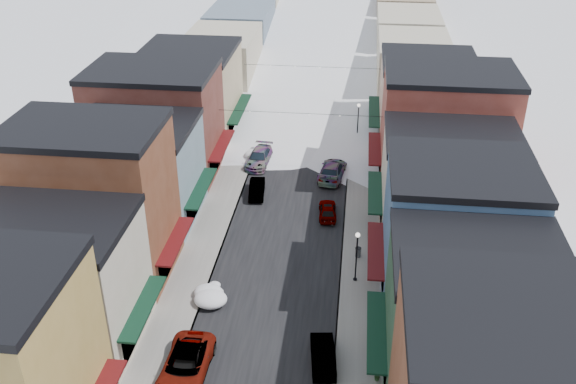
% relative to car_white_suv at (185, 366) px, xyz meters
% --- Properties ---
extents(road, '(10.00, 160.00, 0.01)m').
position_rel_car_white_suv_xyz_m(road, '(4.30, 50.05, -0.85)').
color(road, black).
rests_on(road, ground).
extents(sidewalk_left, '(3.20, 160.00, 0.15)m').
position_rel_car_white_suv_xyz_m(sidewalk_left, '(-2.30, 50.05, -0.78)').
color(sidewalk_left, gray).
rests_on(sidewalk_left, ground).
extents(sidewalk_right, '(3.20, 160.00, 0.15)m').
position_rel_car_white_suv_xyz_m(sidewalk_right, '(10.90, 50.05, -0.78)').
color(sidewalk_right, gray).
rests_on(sidewalk_right, ground).
extents(curb_left, '(0.10, 160.00, 0.15)m').
position_rel_car_white_suv_xyz_m(curb_left, '(-0.75, 50.05, -0.78)').
color(curb_left, slate).
rests_on(curb_left, ground).
extents(curb_right, '(0.10, 160.00, 0.15)m').
position_rel_car_white_suv_xyz_m(curb_right, '(9.35, 50.05, -0.78)').
color(curb_right, slate).
rests_on(curb_right, ground).
extents(bldg_l_cream, '(11.30, 8.20, 9.50)m').
position_rel_car_white_suv_xyz_m(bldg_l_cream, '(-8.89, 2.55, 3.91)').
color(bldg_l_cream, beige).
rests_on(bldg_l_cream, ground).
extents(bldg_l_brick_near, '(12.30, 8.20, 12.50)m').
position_rel_car_white_suv_xyz_m(bldg_l_brick_near, '(-9.39, 10.55, 5.41)').
color(bldg_l_brick_near, brown).
rests_on(bldg_l_brick_near, ground).
extents(bldg_l_grayblue, '(11.30, 9.20, 9.00)m').
position_rel_car_white_suv_xyz_m(bldg_l_grayblue, '(-8.89, 19.05, 3.66)').
color(bldg_l_grayblue, '#76919D').
rests_on(bldg_l_grayblue, ground).
extents(bldg_l_brick_far, '(13.30, 9.20, 11.00)m').
position_rel_car_white_suv_xyz_m(bldg_l_brick_far, '(-9.89, 28.05, 4.66)').
color(bldg_l_brick_far, maroon).
rests_on(bldg_l_brick_far, ground).
extents(bldg_l_tan, '(11.30, 11.20, 10.00)m').
position_rel_car_white_suv_xyz_m(bldg_l_tan, '(-8.89, 38.05, 4.16)').
color(bldg_l_tan, tan).
rests_on(bldg_l_tan, ground).
extents(bldg_r_green, '(11.30, 9.20, 9.50)m').
position_rel_car_white_suv_xyz_m(bldg_r_green, '(17.49, 2.05, 3.91)').
color(bldg_r_green, '#22482F').
rests_on(bldg_r_green, ground).
extents(bldg_r_blue, '(11.30, 9.20, 10.50)m').
position_rel_car_white_suv_xyz_m(bldg_r_blue, '(17.49, 11.05, 4.41)').
color(bldg_r_blue, '#3B5D85').
rests_on(bldg_r_blue, ground).
extents(bldg_r_cream, '(12.30, 9.20, 9.00)m').
position_rel_car_white_suv_xyz_m(bldg_r_cream, '(17.99, 20.05, 3.66)').
color(bldg_r_cream, beige).
rests_on(bldg_r_cream, ground).
extents(bldg_r_brick_far, '(13.30, 9.20, 11.50)m').
position_rel_car_white_suv_xyz_m(bldg_r_brick_far, '(18.49, 29.05, 4.91)').
color(bldg_r_brick_far, maroon).
rests_on(bldg_r_brick_far, ground).
extents(bldg_r_tan, '(11.30, 11.20, 9.50)m').
position_rel_car_white_suv_xyz_m(bldg_r_tan, '(17.49, 39.05, 3.91)').
color(bldg_r_tan, tan).
rests_on(bldg_r_tan, ground).
extents(distant_blocks, '(34.00, 55.00, 8.00)m').
position_rel_car_white_suv_xyz_m(distant_blocks, '(4.30, 73.05, 3.15)').
color(distant_blocks, gray).
rests_on(distant_blocks, ground).
extents(overhead_cables, '(16.40, 15.04, 0.04)m').
position_rel_car_white_suv_xyz_m(overhead_cables, '(4.30, 37.55, 5.35)').
color(overhead_cables, black).
rests_on(overhead_cables, ground).
extents(car_white_suv, '(2.92, 6.17, 1.70)m').
position_rel_car_white_suv_xyz_m(car_white_suv, '(0.00, 0.00, 0.00)').
color(car_white_suv, silver).
rests_on(car_white_suv, ground).
extents(car_silver_sedan, '(2.38, 5.13, 1.70)m').
position_rel_car_white_suv_xyz_m(car_silver_sedan, '(0.00, 0.41, -0.00)').
color(car_silver_sedan, '#929599').
rests_on(car_silver_sedan, ground).
extents(car_dark_hatch, '(1.80, 4.15, 1.33)m').
position_rel_car_white_suv_xyz_m(car_dark_hatch, '(0.80, 24.05, -0.19)').
color(car_dark_hatch, black).
rests_on(car_dark_hatch, ground).
extents(car_silver_wagon, '(2.59, 5.51, 1.55)m').
position_rel_car_white_suv_xyz_m(car_silver_wagon, '(0.00, 30.67, -0.07)').
color(car_silver_wagon, '#95969C').
rests_on(car_silver_wagon, ground).
extents(car_green_sedan, '(2.05, 4.52, 1.44)m').
position_rel_car_white_suv_xyz_m(car_green_sedan, '(8.60, 2.16, -0.13)').
color(car_green_sedan, black).
rests_on(car_green_sedan, ground).
extents(car_gray_suv, '(1.86, 4.00, 1.33)m').
position_rel_car_white_suv_xyz_m(car_gray_suv, '(7.80, 20.82, -0.19)').
color(car_gray_suv, gray).
rests_on(car_gray_suv, ground).
extents(car_black_sedan, '(3.02, 6.01, 1.68)m').
position_rel_car_white_suv_xyz_m(car_black_sedan, '(7.80, 28.50, -0.01)').
color(car_black_sedan, black).
rests_on(car_black_sedan, ground).
extents(car_lane_silver, '(2.17, 5.03, 1.69)m').
position_rel_car_white_suv_xyz_m(car_lane_silver, '(2.52, 41.81, -0.00)').
color(car_lane_silver, gray).
rests_on(car_lane_silver, ground).
extents(car_lane_white, '(2.73, 5.49, 1.49)m').
position_rel_car_white_suv_xyz_m(car_lane_white, '(5.39, 51.56, -0.10)').
color(car_lane_white, silver).
rests_on(car_lane_white, ground).
extents(trash_can, '(0.50, 0.50, 0.84)m').
position_rel_car_white_suv_xyz_m(trash_can, '(10.66, 14.48, -0.27)').
color(trash_can, '#545659').
rests_on(trash_can, sidewalk_right).
extents(streetlamp_near, '(0.36, 0.36, 4.30)m').
position_rel_car_white_suv_xyz_m(streetlamp_near, '(10.50, 11.28, 2.01)').
color(streetlamp_near, black).
rests_on(streetlamp_near, sidewalk_right).
extents(streetlamp_far, '(0.37, 0.37, 4.51)m').
position_rel_car_white_suv_xyz_m(streetlamp_far, '(10.13, 37.41, 2.14)').
color(streetlamp_far, black).
rests_on(streetlamp_far, sidewalk_right).
extents(planter_far, '(0.52, 0.52, 0.65)m').
position_rel_car_white_suv_xyz_m(planter_far, '(12.10, 0.89, -0.37)').
color(planter_far, '#294C22').
rests_on(planter_far, sidewalk_right).
extents(snow_pile_near, '(2.19, 2.55, 0.93)m').
position_rel_car_white_suv_xyz_m(snow_pile_near, '(-0.34, 8.17, -0.41)').
color(snow_pile_near, white).
rests_on(snow_pile_near, ground).
extents(snow_pile_mid, '(2.47, 2.72, 1.05)m').
position_rel_car_white_suv_xyz_m(snow_pile_mid, '(0.02, 7.32, -0.35)').
color(snow_pile_mid, white).
rests_on(snow_pile_mid, ground).
extents(snow_pile_far, '(2.37, 2.66, 1.00)m').
position_rel_car_white_suv_xyz_m(snow_pile_far, '(-0.58, 31.84, -0.37)').
color(snow_pile_far, white).
rests_on(snow_pile_far, ground).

